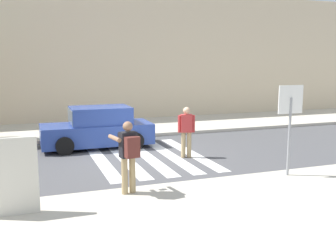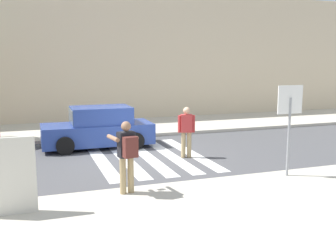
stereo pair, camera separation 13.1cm
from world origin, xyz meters
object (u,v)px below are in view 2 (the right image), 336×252
at_px(pedestrian_crossing, 186,129).
at_px(advertising_board, 8,176).
at_px(stop_sign, 290,110).
at_px(parked_car_blue, 98,128).
at_px(photographer_with_backpack, 127,151).

xyz_separation_m(pedestrian_crossing, advertising_board, (-5.42, -3.79, -0.03)).
height_order(stop_sign, advertising_board, stop_sign).
distance_m(stop_sign, pedestrian_crossing, 3.82).
relative_size(pedestrian_crossing, parked_car_blue, 0.42).
xyz_separation_m(stop_sign, parked_car_blue, (-4.17, 5.94, -1.21)).
height_order(stop_sign, photographer_with_backpack, stop_sign).
bearing_deg(stop_sign, advertising_board, -176.09).
distance_m(stop_sign, photographer_with_backpack, 4.54).
xyz_separation_m(pedestrian_crossing, parked_car_blue, (-2.54, 2.63, -0.25)).
bearing_deg(stop_sign, photographer_with_backpack, -179.76).
bearing_deg(photographer_with_backpack, advertising_board, -169.80).
distance_m(photographer_with_backpack, parked_car_blue, 5.99).
bearing_deg(pedestrian_crossing, advertising_board, -144.99).
bearing_deg(parked_car_blue, pedestrian_crossing, -46.07).
relative_size(stop_sign, parked_car_blue, 0.60).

